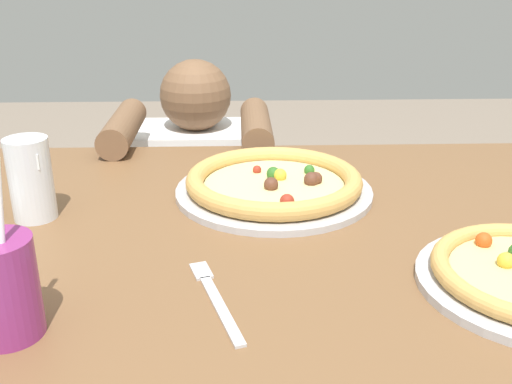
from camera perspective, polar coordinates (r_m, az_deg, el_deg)
The scene contains 6 objects.
dining_table at distance 1.03m, azimuth -0.23°, elevation -8.35°, with size 1.37×0.82×0.75m.
pizza_far at distance 1.08m, azimuth 1.75°, elevation 0.79°, with size 0.36×0.36×0.04m.
drink_cup_colored at distance 0.74m, azimuth -23.08°, elevation -8.41°, with size 0.08×0.08×0.21m.
water_cup_clear at distance 1.03m, azimuth -20.75°, elevation 1.23°, with size 0.07×0.07×0.14m.
fork at distance 0.78m, azimuth -4.01°, elevation -9.89°, with size 0.08×0.20×0.00m.
diner_seated at distance 1.73m, azimuth -5.35°, elevation -3.29°, with size 0.38×0.51×0.90m.
Camera 1 is at (-0.03, -0.89, 1.16)m, focal length 41.80 mm.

